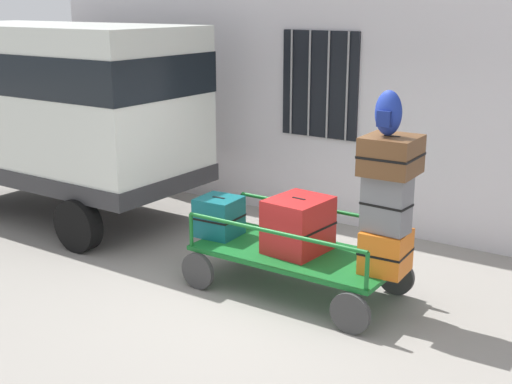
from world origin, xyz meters
The scene contains 11 objects.
ground_plane centered at (0.00, 0.00, 0.00)m, with size 40.00×40.00×0.00m, color gray.
building_wall centered at (0.00, 2.93, 2.50)m, with size 12.00×0.38×5.00m.
van centered at (-4.15, 0.82, 1.73)m, with size 4.29×2.08×2.83m.
luggage_cart centered at (0.20, 0.33, 0.39)m, with size 2.33×1.18×0.47m.
cart_railing centered at (0.20, 0.33, 0.80)m, with size 2.21×1.04×0.40m.
suitcase_left_bottom centered at (-0.84, 0.30, 0.70)m, with size 0.51×0.50×0.46m.
suitcase_midleft_bottom centered at (0.20, 0.36, 0.77)m, with size 0.63×0.73×0.61m.
suitcase_center_bottom centered at (1.25, 0.35, 0.69)m, with size 0.48×0.48×0.45m.
suitcase_center_middle centered at (1.25, 0.31, 1.21)m, with size 0.48×0.30×0.58m.
suitcase_center_top centered at (1.25, 0.36, 1.69)m, with size 0.54×0.56×0.39m.
backpack centered at (1.21, 0.32, 2.11)m, with size 0.27×0.22×0.44m.
Camera 1 is at (3.80, -5.74, 3.15)m, focal length 47.67 mm.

